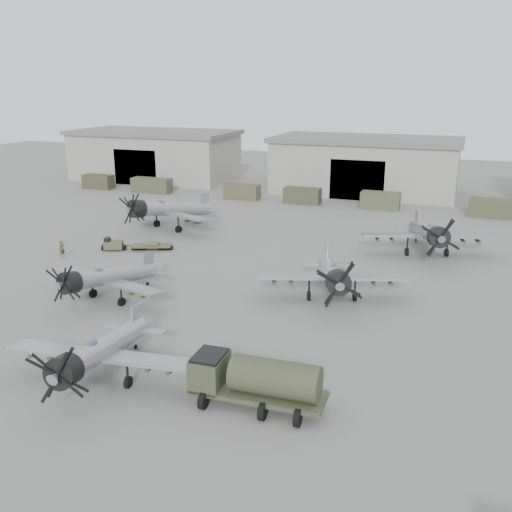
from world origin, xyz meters
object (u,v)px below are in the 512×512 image
at_px(aircraft_mid_1, 104,278).
at_px(aircraft_far_1, 429,233).
at_px(aircraft_near_1, 97,353).
at_px(fuel_tanker, 256,379).
at_px(aircraft_far_0, 166,209).
at_px(tug_trailer, 128,245).
at_px(ground_crew, 62,249).
at_px(aircraft_mid_2, 333,275).

relative_size(aircraft_mid_1, aircraft_far_1, 0.85).
relative_size(aircraft_near_1, fuel_tanker, 1.55).
relative_size(aircraft_far_0, tug_trailer, 1.93).
distance_m(aircraft_mid_1, ground_crew, 14.42).
distance_m(fuel_tanker, tug_trailer, 33.09).
xyz_separation_m(aircraft_far_1, tug_trailer, (-29.79, -8.64, -1.88)).
distance_m(aircraft_far_1, tug_trailer, 31.07).
xyz_separation_m(aircraft_mid_2, aircraft_far_0, (-23.91, 15.91, 0.25)).
relative_size(aircraft_near_1, aircraft_mid_2, 0.94).
bearing_deg(aircraft_far_1, aircraft_mid_2, -128.44).
bearing_deg(aircraft_mid_2, fuel_tanker, -109.92).
bearing_deg(tug_trailer, aircraft_mid_2, -37.98).
relative_size(fuel_tanker, ground_crew, 4.39).
relative_size(fuel_tanker, tug_trailer, 1.07).
bearing_deg(ground_crew, aircraft_far_1, -50.73).
bearing_deg(ground_crew, aircraft_near_1, -118.83).
height_order(aircraft_near_1, aircraft_far_0, aircraft_far_0).
xyz_separation_m(aircraft_mid_1, aircraft_far_0, (-6.80, 22.44, 0.47)).
bearing_deg(aircraft_far_1, aircraft_mid_1, -153.05).
xyz_separation_m(fuel_tanker, tug_trailer, (-23.12, 23.65, -1.11)).
bearing_deg(fuel_tanker, aircraft_far_1, 76.59).
distance_m(aircraft_near_1, aircraft_far_0, 36.67).
distance_m(aircraft_mid_1, aircraft_far_0, 23.45).
bearing_deg(aircraft_far_0, aircraft_near_1, -44.60).
bearing_deg(aircraft_far_1, ground_crew, -175.59).
bearing_deg(aircraft_near_1, aircraft_mid_2, 54.70).
bearing_deg(aircraft_mid_2, aircraft_near_1, -137.21).
height_order(aircraft_mid_2, aircraft_far_1, aircraft_far_1).
bearing_deg(tug_trailer, aircraft_mid_1, -86.27).
xyz_separation_m(aircraft_near_1, aircraft_far_1, (16.04, 33.39, 0.31)).
xyz_separation_m(aircraft_near_1, fuel_tanker, (9.37, 1.11, -0.46)).
bearing_deg(tug_trailer, aircraft_near_1, -82.70).
bearing_deg(aircraft_mid_1, aircraft_far_1, 56.91).
bearing_deg(ground_crew, tug_trailer, -29.16).
bearing_deg(aircraft_far_0, aircraft_far_1, 21.84).
height_order(aircraft_mid_1, aircraft_far_1, aircraft_far_1).
height_order(aircraft_near_1, aircraft_far_1, aircraft_far_1).
distance_m(aircraft_mid_2, aircraft_far_1, 16.71).
relative_size(aircraft_mid_2, ground_crew, 7.23).
bearing_deg(tug_trailer, aircraft_far_0, 70.96).
height_order(aircraft_mid_1, ground_crew, aircraft_mid_1).
relative_size(aircraft_mid_1, aircraft_far_0, 0.83).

